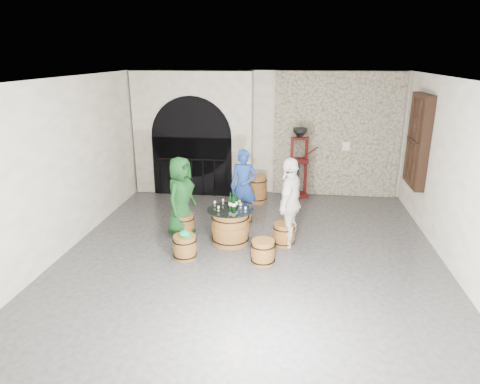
# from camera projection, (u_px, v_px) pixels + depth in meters

# --- Properties ---
(ground) EXTENTS (8.00, 8.00, 0.00)m
(ground) POSITION_uv_depth(u_px,v_px,m) (250.00, 257.00, 7.93)
(ground) COLOR #2D2D30
(ground) RESTS_ON ground
(wall_back) EXTENTS (8.00, 0.00, 8.00)m
(wall_back) POSITION_uv_depth(u_px,v_px,m) (266.00, 133.00, 11.21)
(wall_back) COLOR silver
(wall_back) RESTS_ON ground
(wall_front) EXTENTS (8.00, 0.00, 8.00)m
(wall_front) POSITION_uv_depth(u_px,v_px,m) (204.00, 298.00, 3.66)
(wall_front) COLOR silver
(wall_front) RESTS_ON ground
(wall_left) EXTENTS (0.00, 8.00, 8.00)m
(wall_left) POSITION_uv_depth(u_px,v_px,m) (62.00, 168.00, 7.85)
(wall_left) COLOR silver
(wall_left) RESTS_ON ground
(wall_right) EXTENTS (0.00, 8.00, 8.00)m
(wall_right) POSITION_uv_depth(u_px,v_px,m) (463.00, 181.00, 7.02)
(wall_right) COLOR silver
(wall_right) RESTS_ON ground
(ceiling) EXTENTS (8.00, 8.00, 0.00)m
(ceiling) POSITION_uv_depth(u_px,v_px,m) (252.00, 79.00, 6.94)
(ceiling) COLOR beige
(ceiling) RESTS_ON wall_back
(stone_facing_panel) EXTENTS (3.20, 0.12, 3.18)m
(stone_facing_panel) POSITION_uv_depth(u_px,v_px,m) (336.00, 135.00, 10.94)
(stone_facing_panel) COLOR tan
(stone_facing_panel) RESTS_ON ground
(arched_opening) EXTENTS (3.10, 0.60, 3.19)m
(arched_opening) POSITION_uv_depth(u_px,v_px,m) (193.00, 134.00, 11.20)
(arched_opening) COLOR silver
(arched_opening) RESTS_ON ground
(shuttered_window) EXTENTS (0.23, 1.10, 2.00)m
(shuttered_window) POSITION_uv_depth(u_px,v_px,m) (418.00, 141.00, 9.24)
(shuttered_window) COLOR black
(shuttered_window) RESTS_ON wall_right
(barrel_table) EXTENTS (0.91, 0.91, 0.71)m
(barrel_table) POSITION_uv_depth(u_px,v_px,m) (230.00, 226.00, 8.43)
(barrel_table) COLOR brown
(barrel_table) RESTS_ON ground
(barrel_stool_left) EXTENTS (0.44, 0.44, 0.44)m
(barrel_stool_left) POSITION_uv_depth(u_px,v_px,m) (184.00, 224.00, 8.88)
(barrel_stool_left) COLOR brown
(barrel_stool_left) RESTS_ON ground
(barrel_stool_far) EXTENTS (0.44, 0.44, 0.44)m
(barrel_stool_far) POSITION_uv_depth(u_px,v_px,m) (242.00, 214.00, 9.46)
(barrel_stool_far) COLOR brown
(barrel_stool_far) RESTS_ON ground
(barrel_stool_right) EXTENTS (0.44, 0.44, 0.44)m
(barrel_stool_right) POSITION_uv_depth(u_px,v_px,m) (284.00, 234.00, 8.40)
(barrel_stool_right) COLOR brown
(barrel_stool_right) RESTS_ON ground
(barrel_stool_near_right) EXTENTS (0.44, 0.44, 0.44)m
(barrel_stool_near_right) POSITION_uv_depth(u_px,v_px,m) (263.00, 252.00, 7.64)
(barrel_stool_near_right) COLOR brown
(barrel_stool_near_right) RESTS_ON ground
(barrel_stool_near_left) EXTENTS (0.44, 0.44, 0.44)m
(barrel_stool_near_left) POSITION_uv_depth(u_px,v_px,m) (185.00, 247.00, 7.83)
(barrel_stool_near_left) COLOR brown
(barrel_stool_near_left) RESTS_ON ground
(green_cap) EXTENTS (0.24, 0.19, 0.11)m
(green_cap) POSITION_uv_depth(u_px,v_px,m) (184.00, 234.00, 7.75)
(green_cap) COLOR #0D9553
(green_cap) RESTS_ON barrel_stool_near_left
(person_green) EXTENTS (0.73, 0.92, 1.65)m
(person_green) POSITION_uv_depth(u_px,v_px,m) (181.00, 196.00, 8.71)
(person_green) COLOR #113F18
(person_green) RESTS_ON ground
(person_blue) EXTENTS (0.62, 0.44, 1.63)m
(person_blue) POSITION_uv_depth(u_px,v_px,m) (244.00, 186.00, 9.40)
(person_blue) COLOR navy
(person_blue) RESTS_ON ground
(person_white) EXTENTS (0.69, 1.11, 1.77)m
(person_white) POSITION_uv_depth(u_px,v_px,m) (290.00, 202.00, 8.18)
(person_white) COLOR white
(person_white) RESTS_ON ground
(wine_bottle_left) EXTENTS (0.08, 0.08, 0.32)m
(wine_bottle_left) POSITION_uv_depth(u_px,v_px,m) (231.00, 202.00, 8.33)
(wine_bottle_left) COLOR black
(wine_bottle_left) RESTS_ON barrel_table
(wine_bottle_center) EXTENTS (0.08, 0.08, 0.32)m
(wine_bottle_center) POSITION_uv_depth(u_px,v_px,m) (234.00, 203.00, 8.27)
(wine_bottle_center) COLOR black
(wine_bottle_center) RESTS_ON barrel_table
(wine_bottle_right) EXTENTS (0.08, 0.08, 0.32)m
(wine_bottle_right) POSITION_uv_depth(u_px,v_px,m) (236.00, 201.00, 8.38)
(wine_bottle_right) COLOR black
(wine_bottle_right) RESTS_ON barrel_table
(tasting_glass_a) EXTENTS (0.05, 0.05, 0.10)m
(tasting_glass_a) POSITION_uv_depth(u_px,v_px,m) (218.00, 208.00, 8.23)
(tasting_glass_a) COLOR #C68226
(tasting_glass_a) RESTS_ON barrel_table
(tasting_glass_b) EXTENTS (0.05, 0.05, 0.10)m
(tasting_glass_b) POSITION_uv_depth(u_px,v_px,m) (241.00, 205.00, 8.39)
(tasting_glass_b) COLOR #C68226
(tasting_glass_b) RESTS_ON barrel_table
(tasting_glass_c) EXTENTS (0.05, 0.05, 0.10)m
(tasting_glass_c) POSITION_uv_depth(u_px,v_px,m) (223.00, 201.00, 8.62)
(tasting_glass_c) COLOR #C68226
(tasting_glass_c) RESTS_ON barrel_table
(tasting_glass_d) EXTENTS (0.05, 0.05, 0.10)m
(tasting_glass_d) POSITION_uv_depth(u_px,v_px,m) (240.00, 202.00, 8.56)
(tasting_glass_d) COLOR #C68226
(tasting_glass_d) RESTS_ON barrel_table
(tasting_glass_e) EXTENTS (0.05, 0.05, 0.10)m
(tasting_glass_e) POSITION_uv_depth(u_px,v_px,m) (246.00, 209.00, 8.18)
(tasting_glass_e) COLOR #C68226
(tasting_glass_e) RESTS_ON barrel_table
(tasting_glass_f) EXTENTS (0.05, 0.05, 0.10)m
(tasting_glass_f) POSITION_uv_depth(u_px,v_px,m) (215.00, 203.00, 8.51)
(tasting_glass_f) COLOR #C68226
(tasting_glass_f) RESTS_ON barrel_table
(side_barrel) EXTENTS (0.53, 0.53, 0.71)m
(side_barrel) POSITION_uv_depth(u_px,v_px,m) (257.00, 189.00, 10.78)
(side_barrel) COLOR brown
(side_barrel) RESTS_ON ground
(corking_press) EXTENTS (0.77, 0.49, 1.81)m
(corking_press) POSITION_uv_depth(u_px,v_px,m) (299.00, 158.00, 10.98)
(corking_press) COLOR #470F0B
(corking_press) RESTS_ON ground
(control_box) EXTENTS (0.18, 0.10, 0.22)m
(control_box) POSITION_uv_depth(u_px,v_px,m) (346.00, 146.00, 10.91)
(control_box) COLOR silver
(control_box) RESTS_ON wall_back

